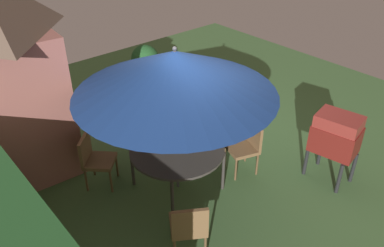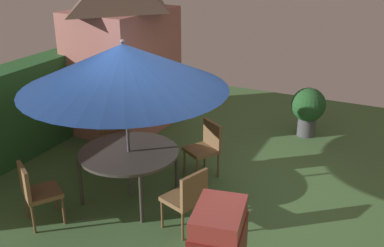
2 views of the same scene
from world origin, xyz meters
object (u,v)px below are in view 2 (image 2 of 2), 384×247
object	(u,v)px
bbq_grill	(218,238)
chair_toward_hedge	(114,132)
chair_far_side	(206,145)
patio_umbrella	(124,67)
garden_shed	(122,46)
potted_plant_by_shed	(308,108)
chair_toward_house	(36,190)
patio_table	(129,154)
chair_near_shed	(188,196)

from	to	relation	value
bbq_grill	chair_toward_hedge	distance (m)	3.84
bbq_grill	chair_far_side	world-z (taller)	bbq_grill
patio_umbrella	chair_far_side	world-z (taller)	patio_umbrella
garden_shed	chair_toward_hedge	xyz separation A→B (m)	(-1.39, -0.69, -1.16)
garden_shed	chair_far_side	world-z (taller)	garden_shed
potted_plant_by_shed	patio_umbrella	bearing A→B (deg)	152.09
chair_toward_house	potted_plant_by_shed	distance (m)	5.32
bbq_grill	chair_toward_house	distance (m)	2.82
garden_shed	patio_table	distance (m)	3.00
chair_toward_hedge	chair_toward_house	distance (m)	2.09
patio_table	chair_toward_hedge	xyz separation A→B (m)	(0.93, 0.94, -0.18)
patio_table	potted_plant_by_shed	distance (m)	3.96
chair_near_shed	chair_toward_hedge	world-z (taller)	same
garden_shed	bbq_grill	world-z (taller)	garden_shed
chair_toward_hedge	potted_plant_by_shed	distance (m)	3.79
patio_table	chair_far_side	world-z (taller)	chair_far_side
patio_table	potted_plant_by_shed	world-z (taller)	potted_plant_by_shed
garden_shed	chair_near_shed	world-z (taller)	garden_shed
bbq_grill	patio_table	bearing A→B (deg)	54.38
chair_toward_hedge	chair_toward_house	bearing A→B (deg)	-174.60
garden_shed	bbq_grill	size ratio (longest dim) A/B	2.73
chair_near_shed	chair_far_side	bearing A→B (deg)	15.89
chair_toward_hedge	patio_umbrella	bearing A→B (deg)	-134.82
patio_umbrella	chair_near_shed	bearing A→B (deg)	-109.13
patio_table	bbq_grill	xyz separation A→B (m)	(-1.46, -2.04, 0.14)
chair_far_side	chair_toward_house	world-z (taller)	same
bbq_grill	chair_toward_hedge	bearing A→B (deg)	51.20
garden_shed	chair_toward_hedge	world-z (taller)	garden_shed
patio_table	chair_toward_house	bearing A→B (deg)	147.03
patio_table	chair_near_shed	size ratio (longest dim) A/B	1.63
garden_shed	patio_umbrella	world-z (taller)	garden_shed
chair_near_shed	chair_toward_house	world-z (taller)	same
chair_toward_house	chair_near_shed	bearing A→B (deg)	-68.70
bbq_grill	chair_toward_house	world-z (taller)	bbq_grill
patio_umbrella	potted_plant_by_shed	world-z (taller)	patio_umbrella
chair_far_side	chair_toward_hedge	size ratio (longest dim) A/B	1.00
chair_far_side	garden_shed	bearing A→B (deg)	63.30
potted_plant_by_shed	bbq_grill	bearing A→B (deg)	-177.82
patio_table	potted_plant_by_shed	bearing A→B (deg)	-27.91
chair_toward_hedge	chair_near_shed	bearing A→B (deg)	-122.47
chair_toward_house	chair_far_side	bearing A→B (deg)	-32.56
patio_umbrella	patio_table	bearing A→B (deg)	-90.00
bbq_grill	patio_umbrella	bearing A→B (deg)	54.38
bbq_grill	chair_toward_hedge	xyz separation A→B (m)	(2.40, 2.98, -0.33)
chair_far_side	bbq_grill	bearing A→B (deg)	-153.18
chair_toward_house	patio_table	bearing A→B (deg)	-32.97
bbq_grill	chair_near_shed	bearing A→B (deg)	39.66
garden_shed	patio_umbrella	size ratio (longest dim) A/B	1.13
patio_table	bbq_grill	world-z (taller)	bbq_grill
patio_umbrella	chair_toward_hedge	size ratio (longest dim) A/B	3.21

